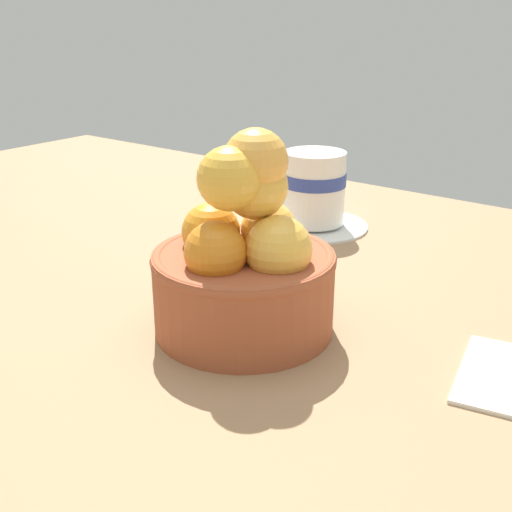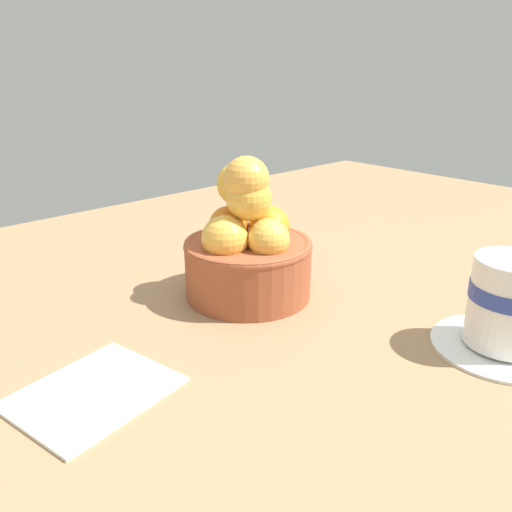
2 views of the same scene
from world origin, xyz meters
TOP-DOWN VIEW (x-y plane):
  - ground_plane at (0.00, 0.00)cm, footprint 150.83×90.55cm
  - terracotta_bowl at (0.08, -0.01)cm, footprint 14.05×14.05cm
  - coffee_cup at (-9.26, 24.43)cm, footprint 12.54×12.54cm

SIDE VIEW (x-z plane):
  - ground_plane at x=0.00cm, z-range -4.13..0.00cm
  - coffee_cup at x=-9.26cm, z-range -0.29..8.42cm
  - terracotta_bowl at x=0.08cm, z-range -2.28..13.45cm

